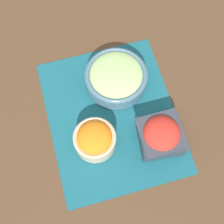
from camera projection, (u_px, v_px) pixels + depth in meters
ground_plane at (112, 116)px, 0.92m from camera, size 3.00×3.00×0.00m
placemat at (112, 116)px, 0.92m from camera, size 0.46×0.37×0.00m
tomato_bowl at (161, 135)px, 0.85m from camera, size 0.13×0.13×0.08m
cucumber_bowl at (116, 77)px, 0.93m from camera, size 0.19×0.19×0.06m
carrot_bowl at (95, 139)px, 0.85m from camera, size 0.12×0.12×0.08m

